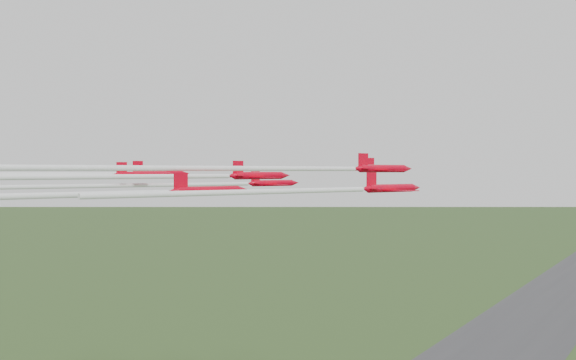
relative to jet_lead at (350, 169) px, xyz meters
The scene contains 9 objects.
runway 192.08m from the jet_lead, 90.19° to the left, with size 38.00×900.00×0.04m, color #37373A.
jet_lead is the anchor object (origin of this frame).
jet_row2_left 23.36m from the jet_lead, 144.83° to the right, with size 20.09×51.50×2.75m.
jet_row2_right 24.28m from the jet_lead, 80.14° to the right, with size 25.81×61.35×2.88m.
jet_row3_left 47.13m from the jet_lead, 141.51° to the right, with size 23.33×61.54×2.85m.
jet_row3_mid 31.99m from the jet_lead, 103.16° to the right, with size 16.60×47.07×2.72m.
jet_row3_right 36.68m from the jet_lead, 65.96° to the right, with size 17.04×43.73×2.51m.
jet_row4_left 44.70m from the jet_lead, 126.36° to the right, with size 18.53×43.84×2.51m.
jet_row4_right 54.93m from the jet_lead, 95.16° to the right, with size 20.79×66.14×2.87m.
Camera 1 is at (51.25, -82.89, 55.38)m, focal length 40.00 mm.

